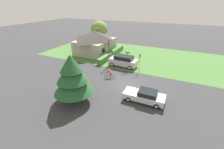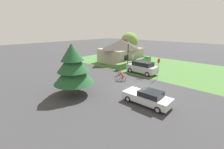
% 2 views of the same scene
% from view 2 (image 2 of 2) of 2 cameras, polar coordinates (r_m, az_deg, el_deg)
% --- Properties ---
extents(ground_plane, '(140.00, 140.00, 0.00)m').
position_cam_2_polar(ground_plane, '(18.35, 9.74, -5.10)').
color(ground_plane, '#38383A').
extents(grass_verge_right, '(16.00, 36.00, 0.01)m').
position_cam_2_polar(grass_verge_right, '(30.37, 16.03, 3.39)').
color(grass_verge_right, '#477538').
rests_on(grass_verge_right, ground).
extents(cottage_house, '(8.74, 7.10, 4.70)m').
position_cam_2_polar(cottage_house, '(32.54, 3.36, 9.19)').
color(cottage_house, '#B2A893').
rests_on(cottage_house, ground).
extents(hedge_row, '(10.81, 0.90, 1.05)m').
position_cam_2_polar(hedge_row, '(29.57, 8.81, 4.53)').
color(hedge_row, '#4C7A3D').
rests_on(hedge_row, ground).
extents(sedan_left_lane, '(1.90, 4.53, 1.40)m').
position_cam_2_polar(sedan_left_lane, '(14.54, 13.36, -8.45)').
color(sedan_left_lane, silver).
rests_on(sedan_left_lane, ground).
extents(cyclist, '(0.44, 1.78, 1.39)m').
position_cam_2_polar(cyclist, '(20.54, 3.56, -0.44)').
color(cyclist, black).
rests_on(cyclist, ground).
extents(parked_suv_right, '(2.25, 4.87, 1.93)m').
position_cam_2_polar(parked_suv_right, '(24.12, 11.41, 2.70)').
color(parked_suv_right, '#B7B7BC').
rests_on(parked_suv_right, ground).
extents(stop_sign, '(0.70, 0.09, 2.95)m').
position_cam_2_polar(stop_sign, '(21.79, 17.24, 3.64)').
color(stop_sign, gray).
rests_on(stop_sign, ground).
extents(street_lamp, '(0.29, 0.29, 4.88)m').
position_cam_2_polar(street_lamp, '(24.56, 6.12, 7.75)').
color(street_lamp, black).
rests_on(street_lamp, ground).
extents(street_name_sign, '(0.90, 0.90, 2.89)m').
position_cam_2_polar(street_name_sign, '(22.87, 12.65, 4.39)').
color(street_name_sign, gray).
rests_on(street_name_sign, ground).
extents(conifer_tall_near, '(4.20, 4.20, 5.47)m').
position_cam_2_polar(conifer_tall_near, '(16.09, -14.63, 2.97)').
color(conifer_tall_near, '#4C3823').
rests_on(conifer_tall_near, ground).
extents(deciduous_tree_right, '(4.24, 4.24, 5.95)m').
position_cam_2_polar(deciduous_tree_right, '(38.97, 6.58, 12.37)').
color(deciduous_tree_right, '#4C3823').
rests_on(deciduous_tree_right, ground).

